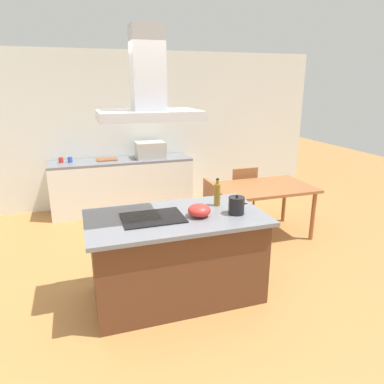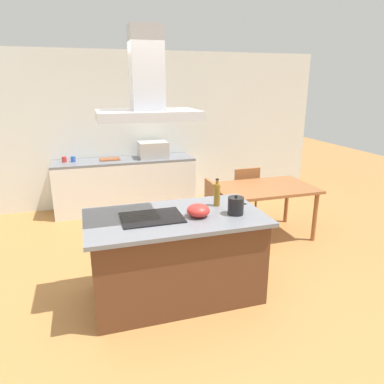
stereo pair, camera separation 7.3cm
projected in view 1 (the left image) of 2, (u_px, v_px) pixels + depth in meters
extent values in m
plane|color=#AD753D|center=(149.00, 238.00, 5.15)|extent=(16.00, 16.00, 0.00)
cube|color=silver|center=(126.00, 130.00, 6.34)|extent=(7.20, 0.10, 2.70)
cube|color=#59331E|center=(177.00, 258.00, 3.66)|extent=(1.67, 0.88, 0.86)
cube|color=slate|center=(176.00, 217.00, 3.53)|extent=(1.77, 0.98, 0.04)
cube|color=black|center=(153.00, 218.00, 3.45)|extent=(0.60, 0.44, 0.01)
cylinder|color=black|center=(236.00, 205.00, 3.55)|extent=(0.16, 0.16, 0.18)
sphere|color=black|center=(237.00, 196.00, 3.52)|extent=(0.03, 0.03, 0.03)
cone|color=black|center=(246.00, 204.00, 3.58)|extent=(0.06, 0.03, 0.04)
cylinder|color=olive|center=(217.00, 195.00, 3.78)|extent=(0.07, 0.07, 0.24)
cylinder|color=olive|center=(218.00, 182.00, 3.74)|extent=(0.03, 0.03, 0.05)
cylinder|color=black|center=(218.00, 179.00, 3.73)|extent=(0.03, 0.03, 0.01)
ellipsoid|color=red|center=(199.00, 210.00, 3.49)|extent=(0.23, 0.23, 0.13)
cube|color=silver|center=(123.00, 186.00, 6.23)|extent=(2.39, 0.62, 0.86)
cube|color=slate|center=(121.00, 161.00, 6.10)|extent=(2.39, 0.62, 0.04)
cube|color=#B2AFAA|center=(150.00, 150.00, 6.20)|extent=(0.50, 0.38, 0.28)
cylinder|color=red|center=(61.00, 160.00, 5.85)|extent=(0.08, 0.08, 0.09)
cylinder|color=#2D56B2|center=(70.00, 160.00, 5.87)|extent=(0.08, 0.08, 0.09)
cube|color=brown|center=(107.00, 159.00, 6.06)|extent=(0.34, 0.24, 0.02)
cube|color=#995B33|center=(263.00, 188.00, 5.07)|extent=(1.40, 0.90, 0.04)
cylinder|color=#995B33|center=(233.00, 227.00, 4.66)|extent=(0.06, 0.06, 0.71)
cylinder|color=#995B33|center=(313.00, 216.00, 5.03)|extent=(0.06, 0.06, 0.71)
cylinder|color=#995B33|center=(212.00, 209.00, 5.33)|extent=(0.06, 0.06, 0.71)
cylinder|color=#995B33|center=(284.00, 200.00, 5.70)|extent=(0.06, 0.06, 0.71)
cube|color=#333338|center=(196.00, 215.00, 4.86)|extent=(0.42, 0.42, 0.04)
cube|color=#995B33|center=(210.00, 197.00, 4.84)|extent=(0.04, 0.42, 0.44)
cylinder|color=#995B33|center=(188.00, 237.00, 4.71)|extent=(0.04, 0.04, 0.41)
cylinder|color=#995B33|center=(180.00, 227.00, 5.03)|extent=(0.04, 0.04, 0.41)
cylinder|color=#995B33|center=(213.00, 234.00, 4.81)|extent=(0.04, 0.04, 0.41)
cylinder|color=#995B33|center=(204.00, 224.00, 5.14)|extent=(0.04, 0.04, 0.41)
cube|color=#333338|center=(239.00, 193.00, 5.84)|extent=(0.42, 0.42, 0.04)
cube|color=#995B33|center=(245.00, 182.00, 5.59)|extent=(0.42, 0.04, 0.44)
cylinder|color=#995B33|center=(224.00, 203.00, 6.01)|extent=(0.04, 0.04, 0.41)
cylinder|color=#995B33|center=(244.00, 201.00, 6.12)|extent=(0.04, 0.04, 0.41)
cylinder|color=#995B33|center=(233.00, 210.00, 5.69)|extent=(0.04, 0.04, 0.41)
cylinder|color=#995B33|center=(253.00, 208.00, 5.79)|extent=(0.04, 0.04, 0.41)
cube|color=#ADADB2|center=(149.00, 115.00, 3.16)|extent=(0.90, 0.55, 0.08)
cube|color=#ADADB2|center=(147.00, 69.00, 3.05)|extent=(0.28, 0.24, 0.70)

